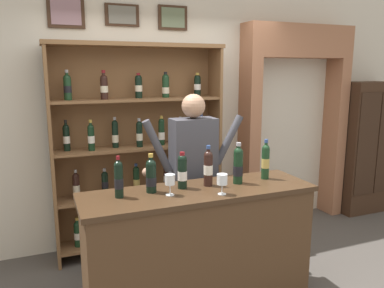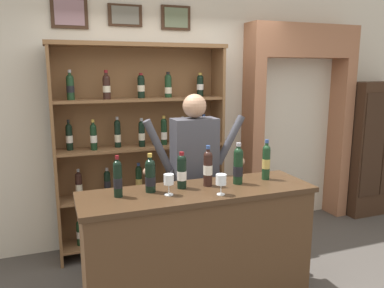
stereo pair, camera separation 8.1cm
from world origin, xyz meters
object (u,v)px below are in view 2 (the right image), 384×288
Objects in this scene: tasting_bottle_grappa at (118,178)px; tasting_bottle_prosecco at (150,175)px; wine_shelf at (141,144)px; tasting_counter at (198,250)px; tasting_bottle_vin_santo at (208,167)px; wine_glass_left at (221,181)px; tasting_bottle_brunello at (266,161)px; wine_glass_right at (169,181)px; tasting_bottle_riserva at (182,171)px; side_cabinet at (369,148)px; tasting_bottle_bianco at (238,165)px; shopkeeper at (195,165)px.

tasting_bottle_grappa reaches higher than tasting_bottle_prosecco.
wine_shelf reaches higher than tasting_counter.
tasting_bottle_prosecco is 0.91× the size of tasting_bottle_vin_santo.
tasting_bottle_grappa is 0.76m from wine_glass_left.
tasting_bottle_brunello reaches higher than tasting_bottle_prosecco.
wine_glass_right reaches higher than tasting_counter.
wine_shelf is at bearing 93.21° from tasting_bottle_riserva.
tasting_bottle_grappa is 0.50m from tasting_bottle_riserva.
side_cabinet is 5.19× the size of tasting_bottle_bianco.
tasting_bottle_grappa is 0.94× the size of tasting_bottle_vin_santo.
tasting_counter is 11.72× the size of wine_glass_left.
tasting_bottle_riserva is at bearing 131.21° from wine_glass_left.
wine_glass_left is (0.22, -0.25, -0.03)m from tasting_bottle_riserva.
tasting_bottle_riserva reaches higher than tasting_counter.
tasting_bottle_prosecco is 0.47m from tasting_bottle_vin_santo.
tasting_bottle_bianco is (0.19, -0.50, 0.10)m from shopkeeper.
tasting_bottle_brunello reaches higher than tasting_bottle_riserva.
tasting_bottle_vin_santo is at bearing -157.91° from side_cabinet.
tasting_counter is 5.40× the size of tasting_bottle_bianco.
side_cabinet is 3.46m from wine_glass_right.
shopkeeper is at bearing 134.84° from tasting_bottle_brunello.
shopkeeper is 0.71m from wine_glass_left.
wine_shelf is 7.49× the size of tasting_bottle_riserva.
tasting_bottle_bianco is at bearing -7.66° from tasting_bottle_vin_santo.
tasting_bottle_grappa is 0.91× the size of tasting_bottle_brunello.
side_cabinet reaches higher than tasting_bottle_riserva.
tasting_bottle_grappa is 1.98× the size of wine_glass_left.
tasting_bottle_bianco is at bearing -69.53° from shopkeeper.
tasting_counter is 0.66m from tasting_bottle_riserva.
side_cabinet reaches higher than tasting_counter.
shopkeeper is 0.71m from tasting_bottle_prosecco.
shopkeeper is 10.69× the size of wine_glass_right.
wine_glass_right is (-0.25, -0.04, 0.62)m from tasting_counter.
shopkeeper is (0.34, -0.70, -0.09)m from wine_shelf.
tasting_bottle_prosecco is 1.91× the size of wine_glass_left.
wine_shelf is at bearing 101.48° from wine_glass_left.
tasting_bottle_riserva is 0.34m from wine_glass_left.
wine_glass_right is at bearing -126.08° from shopkeeper.
wine_glass_right is (-3.21, -1.27, 0.23)m from side_cabinet.
tasting_bottle_brunello is (0.64, 0.07, 0.66)m from tasting_counter.
tasting_bottle_grappa is (-3.57, -1.18, 0.26)m from side_cabinet.
tasting_bottle_riserva is (-0.11, 0.08, 0.65)m from tasting_counter.
tasting_bottle_prosecco reaches higher than wine_glass_right.
tasting_bottle_bianco is 2.13× the size of wine_glass_right.
tasting_bottle_prosecco is at bearing 178.97° from tasting_bottle_vin_santo.
tasting_bottle_prosecco reaches higher than wine_glass_left.
wine_shelf is 3.14m from side_cabinet.
tasting_bottle_vin_santo reaches higher than wine_glass_left.
wine_glass_left is at bearing -19.17° from wine_glass_right.
tasting_bottle_prosecco is 1.03× the size of tasting_bottle_riserva.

